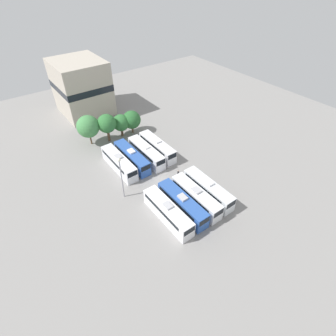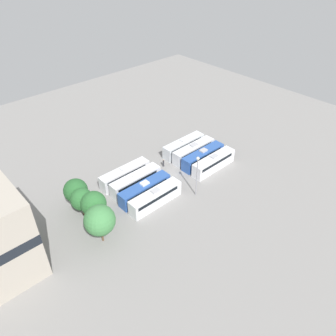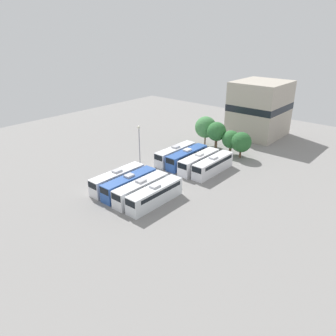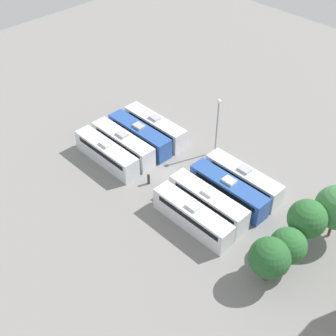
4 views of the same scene
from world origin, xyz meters
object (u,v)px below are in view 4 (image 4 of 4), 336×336
bus_6 (208,202)px  tree_2 (288,246)px  bus_7 (193,216)px  bus_0 (155,126)px  tree_1 (307,219)px  bus_1 (140,135)px  bus_3 (107,153)px  bus_4 (243,179)px  bus_2 (123,143)px  light_pole (218,118)px  tree_3 (270,258)px  bus_5 (228,190)px  worker_person (149,179)px

bus_6 → tree_2: bearing=88.0°
bus_7 → bus_6: bearing=-174.0°
bus_0 → tree_1: tree_1 is taller
bus_1 → bus_6: 16.55m
bus_3 → bus_7: bearing=89.2°
bus_4 → bus_2: bearing=-69.5°
bus_4 → light_pole: light_pole is taller
tree_3 → tree_2: bearing=172.2°
bus_7 → light_pole: 15.43m
bus_5 → light_pole: size_ratio=1.25×
bus_0 → bus_5: same height
light_pole → bus_3: bearing=-35.8°
light_pole → tree_2: light_pole is taller
bus_4 → tree_2: bearing=58.7°
bus_4 → tree_1: tree_1 is taller
bus_5 → tree_3: bearing=58.8°
bus_4 → bus_5: size_ratio=1.00×
bus_0 → worker_person: bus_0 is taller
bus_1 → worker_person: (4.90, 7.28, -0.86)m
bus_2 → tree_2: 28.02m
light_pole → bus_4: bearing=67.1°
bus_2 → bus_3: same height
bus_3 → worker_person: (-1.14, 7.31, -0.86)m
tree_3 → light_pole: bearing=-124.8°
bus_4 → tree_3: size_ratio=1.91×
bus_7 → worker_person: size_ratio=6.21×
bus_5 → bus_3: bearing=-69.5°
bus_3 → bus_4: bearing=119.2°
bus_4 → tree_3: tree_3 is taller
bus_6 → worker_person: size_ratio=6.21×
bus_1 → bus_2: 3.00m
bus_1 → tree_1: tree_1 is taller
bus_2 → bus_7: same height
bus_2 → bus_3: size_ratio=1.00×
bus_0 → light_pole: bearing=110.5°
tree_3 → bus_7: bearing=-90.3°
bus_0 → bus_6: same height
bus_0 → bus_7: 19.04m
bus_0 → bus_2: bearing=-1.3°
bus_4 → tree_2: 13.27m
bus_2 → tree_1: size_ratio=1.61×
bus_1 → bus_6: size_ratio=1.00×
worker_person → bus_4: bearing=131.2°
bus_1 → tree_3: tree_3 is taller
bus_3 → light_pole: size_ratio=1.25×
bus_2 → tree_3: tree_3 is taller
bus_3 → tree_1: 28.39m
bus_1 → light_pole: light_pole is taller
bus_1 → bus_7: size_ratio=1.00×
bus_0 → bus_3: size_ratio=1.00×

